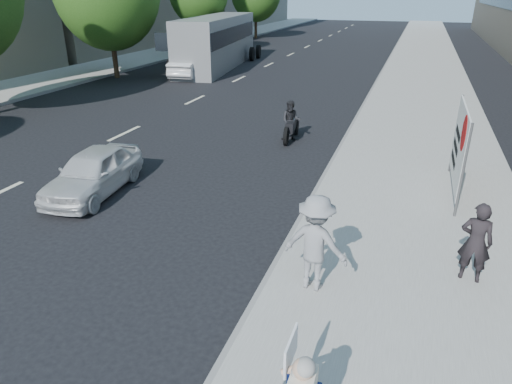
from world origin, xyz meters
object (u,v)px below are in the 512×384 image
at_px(protest_banner, 459,145).
at_px(white_sedan_mid, 192,65).
at_px(jogger, 315,243).
at_px(pedestrian_woman, 476,242).
at_px(bus, 218,42).
at_px(white_sedan_near, 93,172).
at_px(motorcycle, 291,123).

relative_size(protest_banner, white_sedan_mid, 0.71).
bearing_deg(jogger, white_sedan_mid, -50.36).
height_order(pedestrian_woman, bus, bus).
height_order(protest_banner, white_sedan_near, protest_banner).
bearing_deg(white_sedan_mid, bus, -94.01).
xyz_separation_m(protest_banner, white_sedan_mid, (-14.27, 13.90, -0.69)).
distance_m(pedestrian_woman, protest_banner, 4.11).
height_order(protest_banner, motorcycle, protest_banner).
height_order(pedestrian_woman, white_sedan_mid, pedestrian_woman).
bearing_deg(motorcycle, bus, 114.98).
bearing_deg(pedestrian_woman, jogger, 31.23).
relative_size(pedestrian_woman, white_sedan_near, 0.44).
bearing_deg(jogger, white_sedan_near, -12.87).
relative_size(jogger, bus, 0.14).
relative_size(protest_banner, white_sedan_near, 0.89).
distance_m(white_sedan_near, white_sedan_mid, 17.53).
xyz_separation_m(jogger, white_sedan_near, (-6.38, 2.43, -0.43)).
xyz_separation_m(protest_banner, motorcycle, (-5.18, 3.37, -0.76)).
distance_m(jogger, pedestrian_woman, 2.84).
bearing_deg(pedestrian_woman, motorcycle, -46.82).
xyz_separation_m(pedestrian_woman, protest_banner, (-0.12, 4.08, 0.50)).
height_order(white_sedan_mid, motorcycle, white_sedan_mid).
height_order(white_sedan_near, motorcycle, motorcycle).
xyz_separation_m(white_sedan_near, bus, (-5.50, 20.96, 1.05)).
bearing_deg(bus, motorcycle, -65.99).
relative_size(white_sedan_near, white_sedan_mid, 0.80).
relative_size(jogger, motorcycle, 0.85).
xyz_separation_m(pedestrian_woman, white_sedan_near, (-8.99, 1.30, -0.32)).
relative_size(pedestrian_woman, white_sedan_mid, 0.35).
bearing_deg(jogger, motorcycle, -64.54).
height_order(protest_banner, bus, bus).
xyz_separation_m(jogger, motorcycle, (-2.70, 8.59, -0.38)).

